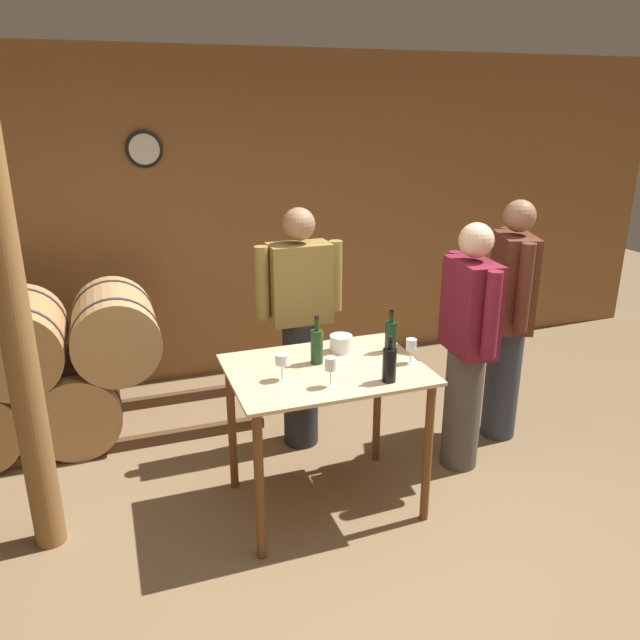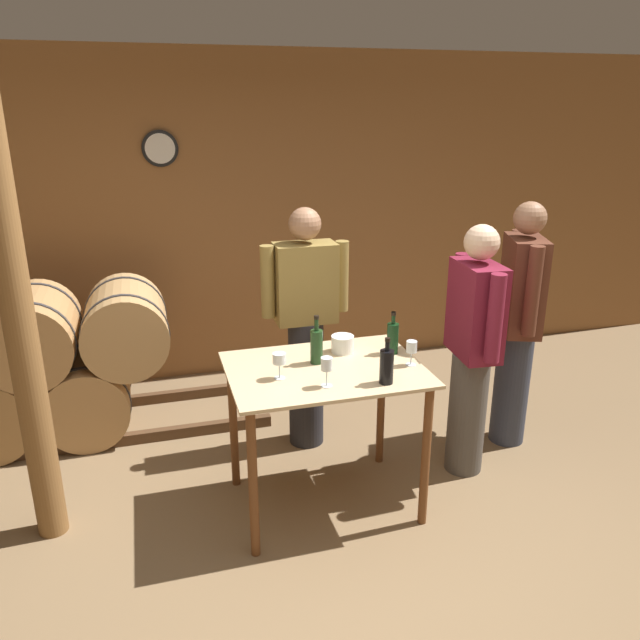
% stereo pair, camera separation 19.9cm
% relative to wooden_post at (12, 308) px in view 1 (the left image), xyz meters
% --- Properties ---
extents(ground_plane, '(14.00, 14.00, 0.00)m').
position_rel_wooden_post_xyz_m(ground_plane, '(1.57, -0.73, -1.35)').
color(ground_plane, brown).
extents(back_wall, '(8.40, 0.08, 2.70)m').
position_rel_wooden_post_xyz_m(back_wall, '(1.56, 1.98, 0.00)').
color(back_wall, brown).
rests_on(back_wall, ground_plane).
extents(barrel_rack, '(3.76, 0.76, 1.09)m').
position_rel_wooden_post_xyz_m(barrel_rack, '(-0.31, 1.17, -0.83)').
color(barrel_rack, '#4C331E').
rests_on(barrel_rack, ground_plane).
extents(tasting_table, '(1.09, 0.80, 0.88)m').
position_rel_wooden_post_xyz_m(tasting_table, '(1.54, -0.17, -0.62)').
color(tasting_table, '#D1B284').
rests_on(tasting_table, ground_plane).
extents(wooden_post, '(0.16, 0.16, 2.70)m').
position_rel_wooden_post_xyz_m(wooden_post, '(0.00, 0.00, 0.00)').
color(wooden_post, brown).
rests_on(wooden_post, ground_plane).
extents(wine_bottle_far_left, '(0.07, 0.07, 0.28)m').
position_rel_wooden_post_xyz_m(wine_bottle_far_left, '(1.52, -0.09, -0.36)').
color(wine_bottle_far_left, '#193819').
rests_on(wine_bottle_far_left, tasting_table).
extents(wine_bottle_left, '(0.07, 0.07, 0.25)m').
position_rel_wooden_post_xyz_m(wine_bottle_left, '(1.80, -0.45, -0.37)').
color(wine_bottle_left, black).
rests_on(wine_bottle_left, tasting_table).
extents(wine_bottle_center, '(0.07, 0.07, 0.26)m').
position_rel_wooden_post_xyz_m(wine_bottle_center, '(1.99, -0.07, -0.37)').
color(wine_bottle_center, black).
rests_on(wine_bottle_center, tasting_table).
extents(wine_glass_near_left, '(0.07, 0.07, 0.14)m').
position_rel_wooden_post_xyz_m(wine_glass_near_left, '(1.27, -0.24, -0.36)').
color(wine_glass_near_left, silver).
rests_on(wine_glass_near_left, tasting_table).
extents(wine_glass_near_center, '(0.06, 0.06, 0.16)m').
position_rel_wooden_post_xyz_m(wine_glass_near_center, '(1.49, -0.40, -0.35)').
color(wine_glass_near_center, silver).
rests_on(wine_glass_near_center, tasting_table).
extents(wine_glass_near_right, '(0.06, 0.06, 0.14)m').
position_rel_wooden_post_xyz_m(wine_glass_near_right, '(2.02, -0.27, -0.36)').
color(wine_glass_near_right, silver).
rests_on(wine_glass_near_right, tasting_table).
extents(ice_bucket, '(0.13, 0.13, 0.10)m').
position_rel_wooden_post_xyz_m(ice_bucket, '(1.71, 0.03, -0.42)').
color(ice_bucket, white).
rests_on(ice_bucket, tasting_table).
extents(person_host, '(0.59, 0.24, 1.66)m').
position_rel_wooden_post_xyz_m(person_host, '(1.63, 0.56, -0.47)').
color(person_host, '#232328').
rests_on(person_host, ground_plane).
extents(person_visitor_with_scarf, '(0.25, 0.59, 1.62)m').
position_rel_wooden_post_xyz_m(person_visitor_with_scarf, '(2.53, -0.06, -0.50)').
color(person_visitor_with_scarf, '#4C4742').
rests_on(person_visitor_with_scarf, ground_plane).
extents(person_visitor_bearded, '(0.34, 0.56, 1.70)m').
position_rel_wooden_post_xyz_m(person_visitor_bearded, '(3.01, 0.19, -0.45)').
color(person_visitor_bearded, '#333847').
rests_on(person_visitor_bearded, ground_plane).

